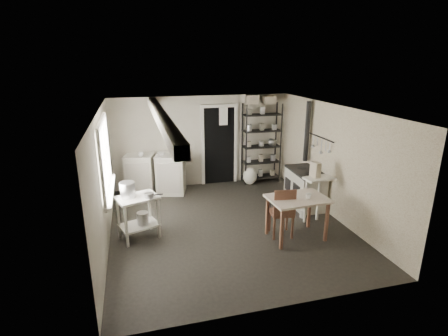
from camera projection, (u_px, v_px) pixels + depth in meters
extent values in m
plane|color=black|center=(228.00, 225.00, 6.95)|extent=(5.00, 5.00, 0.00)
plane|color=white|center=(228.00, 109.00, 6.27)|extent=(5.00, 5.00, 0.00)
cube|color=#BCB5A0|center=(202.00, 141.00, 8.92)|extent=(4.50, 0.02, 2.30)
cube|color=#BCB5A0|center=(282.00, 230.00, 4.30)|extent=(4.50, 0.02, 2.30)
cube|color=#BCB5A0|center=(103.00, 180.00, 6.06)|extent=(0.02, 5.00, 2.30)
cube|color=#BCB5A0|center=(334.00, 162.00, 7.16)|extent=(0.02, 5.00, 2.30)
cylinder|color=silver|center=(127.00, 190.00, 6.19)|extent=(0.29, 0.29, 0.29)
cylinder|color=silver|center=(149.00, 195.00, 6.18)|extent=(0.17, 0.17, 0.09)
cylinder|color=silver|center=(143.00, 218.00, 6.36)|extent=(0.26, 0.26, 0.23)
imported|color=silver|center=(161.00, 156.00, 8.33)|extent=(0.28, 0.28, 0.07)
imported|color=silver|center=(141.00, 156.00, 8.21)|extent=(0.13, 0.13, 0.10)
imported|color=silver|center=(249.00, 132.00, 8.99)|extent=(0.10, 0.10, 0.19)
cube|color=beige|center=(252.00, 107.00, 8.81)|extent=(0.38, 0.35, 0.22)
cube|color=beige|center=(269.00, 107.00, 8.85)|extent=(0.30, 0.28, 0.19)
cube|color=beige|center=(315.00, 173.00, 6.90)|extent=(0.16, 0.22, 0.31)
imported|color=silver|center=(309.00, 198.00, 6.21)|extent=(0.11, 0.11, 0.09)
ellipsoid|color=white|center=(250.00, 176.00, 9.15)|extent=(0.44, 0.40, 0.45)
cylinder|color=silver|center=(303.00, 214.00, 7.27)|extent=(0.14, 0.14, 0.17)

